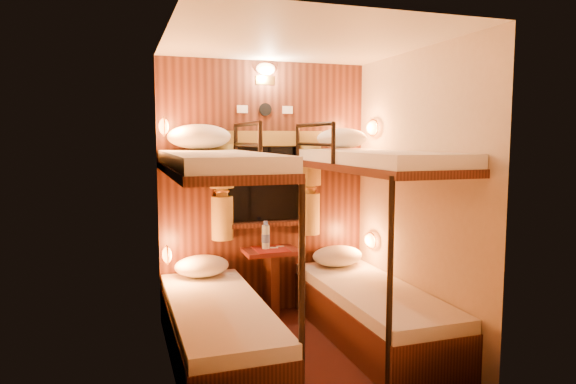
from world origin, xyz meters
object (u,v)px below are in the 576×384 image
object	(u,v)px
bunk_right	(372,274)
bottle_left	(266,239)
bottle_right	(266,237)
bunk_left	(218,289)
table	(271,274)

from	to	relation	value
bunk_right	bottle_left	xyz separation A→B (m)	(-0.68, 0.84, 0.18)
bottle_left	bottle_right	xyz separation A→B (m)	(-0.01, -0.02, 0.02)
bunk_left	bottle_left	size ratio (longest dim) A/B	8.98
table	bunk_right	bearing A→B (deg)	-50.33
bunk_right	bottle_right	world-z (taller)	bunk_right
bunk_right	table	bearing A→B (deg)	129.67
bunk_right	bottle_left	distance (m)	1.09
bottle_left	bottle_right	bearing A→B (deg)	-113.68
table	bottle_left	bearing A→B (deg)	117.09
bunk_left	bottle_right	bearing A→B (deg)	53.21
table	bottle_right	distance (m)	0.35
table	bunk_left	bearing A→B (deg)	-129.67
bottle_left	table	bearing A→B (deg)	-62.91
bunk_left	bottle_left	world-z (taller)	bunk_left
bunk_left	table	distance (m)	1.02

